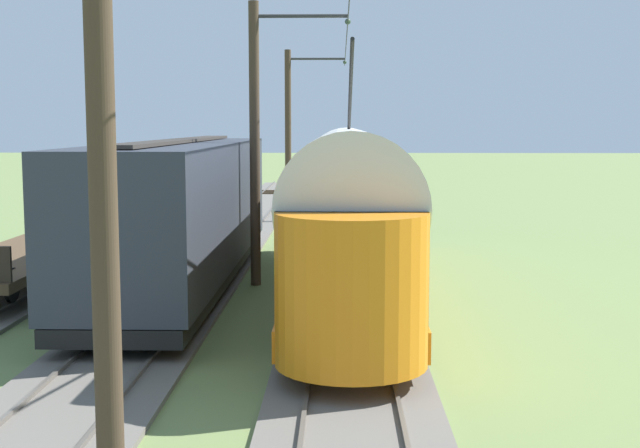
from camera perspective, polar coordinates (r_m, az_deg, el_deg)
The scene contains 13 objects.
ground_plane at distance 24.32m, azimuth -8.58°, elevation -3.86°, with size 220.00×220.00×0.00m, color olive.
track_streetcar_siding at distance 24.26m, azimuth 1.79°, elevation -3.68°, with size 2.80×80.00×0.18m.
track_adjacent_siding at distance 24.62m, azimuth -8.45°, elevation -3.60°, with size 2.80×80.00×0.18m.
track_third_siding at distance 25.72m, azimuth -18.11°, elevation -3.42°, with size 2.80×80.00×0.18m.
vintage_streetcar at distance 21.55m, azimuth 1.86°, elevation 0.94°, with size 2.65×17.65×5.63m.
boxcar_adjacent at distance 22.83m, azimuth -9.20°, elevation 0.94°, with size 2.96×14.73×3.85m.
flatcar_far_siding at distance 25.92m, azimuth -17.92°, elevation -1.53°, with size 2.80×12.82×1.60m.
catenary_pole_foreground at distance 38.19m, azimuth -2.04°, elevation 6.04°, with size 2.73×0.28×7.68m.
catenary_pole_mid_near at distance 23.31m, azimuth -4.22°, elevation 5.63°, with size 2.73×0.28×7.68m.
catenary_pole_mid_far at distance 8.59m, azimuth -13.90°, elevation 3.73°, with size 2.73×0.28×7.68m.
overhead_wire_run at distance 24.03m, azimuth 1.71°, elevation 13.17°, with size 2.53×33.84×0.18m.
switch_stand at distance 31.02m, azimuth 4.66°, elevation -0.22°, with size 0.50×0.30×1.24m.
track_end_bumper at distance 40.32m, azimuth -10.89°, elevation 0.83°, with size 1.80×0.60×0.80m, color #B2A519.
Camera 1 is at (-4.18, 23.55, 4.41)m, focal length 47.97 mm.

